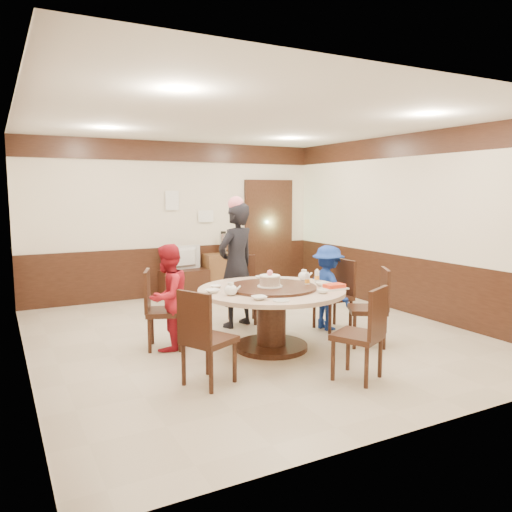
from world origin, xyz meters
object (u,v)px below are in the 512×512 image
side_cabinet (225,273)px  person_blue (328,288)px  shrimp_platter (334,287)px  television (184,258)px  person_red (168,297)px  banquet_table (271,306)px  tv_stand (184,283)px  person_standing (236,265)px  birthday_cake (270,281)px  thermos (223,243)px

side_cabinet → person_blue: bearing=-85.8°
shrimp_platter → television: size_ratio=0.40×
person_red → person_blue: bearing=138.1°
banquet_table → person_blue: 1.21m
television → side_cabinet: size_ratio=0.94×
person_blue → tv_stand: person_blue is taller
person_standing → tv_stand: 2.31m
banquet_table → birthday_cake: bearing=-148.5°
side_cabinet → person_standing: bearing=-110.5°
person_red → thermos: person_red is taller
person_standing → tv_stand: size_ratio=2.07×
shrimp_platter → television: 3.80m
television → thermos: bearing=173.0°
thermos → tv_stand: bearing=-177.9°
shrimp_platter → side_cabinet: (0.27, 3.79, -0.40)m
shrimp_platter → tv_stand: shrimp_platter is taller
shrimp_platter → person_red: bearing=151.4°
banquet_table → tv_stand: size_ratio=2.09×
person_standing → person_red: 1.34m
birthday_cake → shrimp_platter: 0.78m
person_red → person_blue: (2.25, -0.16, -0.06)m
person_red → television: 3.04m
birthday_cake → tv_stand: 3.45m
banquet_table → television: size_ratio=2.37×
side_cabinet → banquet_table: bearing=-105.1°
banquet_table → birthday_cake: 0.32m
banquet_table → television: (0.09, 3.37, 0.18)m
side_cabinet → thermos: (-0.03, 0.00, 0.56)m
banquet_table → person_blue: person_blue is taller
banquet_table → side_cabinet: (0.92, 3.40, -0.16)m
person_standing → thermos: (0.81, 2.26, 0.06)m
banquet_table → thermos: (0.89, 3.40, 0.41)m
person_blue → tv_stand: 3.16m
thermos → person_red: bearing=-125.3°
side_cabinet → thermos: 0.57m
birthday_cake → shrimp_platter: bearing=-28.1°
person_blue → television: bearing=12.8°
banquet_table → shrimp_platter: (0.65, -0.39, 0.24)m
banquet_table → tv_stand: 3.38m
television → person_standing: bearing=80.6°
person_standing → thermos: person_standing is taller
birthday_cake → thermos: thermos is taller
person_red → birthday_cake: person_red is taller
television → side_cabinet: television is taller
birthday_cake → thermos: (0.92, 3.42, 0.09)m
banquet_table → tv_stand: bearing=88.5°
person_standing → side_cabinet: 2.46m
banquet_table → side_cabinet: 3.53m
person_blue → shrimp_platter: 0.95m
person_red → birthday_cake: (1.08, -0.59, 0.21)m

